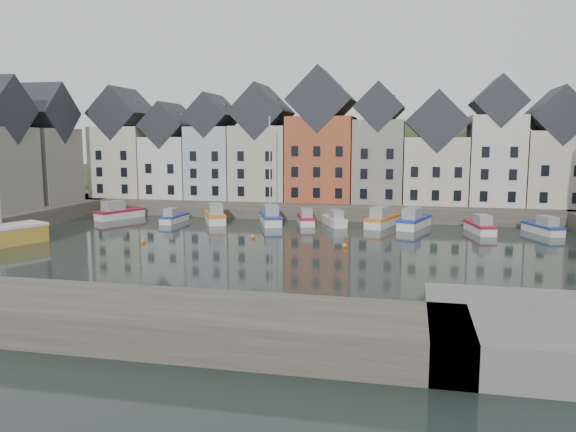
% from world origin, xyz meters
% --- Properties ---
extents(ground, '(260.00, 260.00, 0.00)m').
position_xyz_m(ground, '(0.00, 0.00, 0.00)').
color(ground, black).
rests_on(ground, ground).
extents(far_quay, '(90.00, 16.00, 2.00)m').
position_xyz_m(far_quay, '(0.00, 30.00, 1.00)').
color(far_quay, '#433F33').
rests_on(far_quay, ground).
extents(hillside, '(153.60, 70.40, 64.00)m').
position_xyz_m(hillside, '(0.02, 56.00, -17.96)').
color(hillside, '#202F17').
rests_on(hillside, ground).
extents(far_terrace, '(72.37, 8.16, 17.78)m').
position_xyz_m(far_terrace, '(3.21, 28.00, 8.88)').
color(far_terrace, beige).
rests_on(far_terrace, far_quay).
extents(left_terrace, '(7.65, 17.00, 15.69)m').
position_xyz_m(left_terrace, '(-36.00, 13.50, 8.88)').
color(left_terrace, gray).
rests_on(left_terrace, left_quay).
extents(mooring_buoys, '(20.50, 5.50, 0.50)m').
position_xyz_m(mooring_buoys, '(-4.00, 5.33, 0.15)').
color(mooring_buoys, orange).
rests_on(mooring_buoys, ground).
extents(boat_a, '(4.63, 7.01, 2.59)m').
position_xyz_m(boat_a, '(-25.21, 18.38, 0.77)').
color(boat_a, silver).
rests_on(boat_a, ground).
extents(boat_b, '(1.89, 5.41, 2.05)m').
position_xyz_m(boat_b, '(-16.79, 16.85, 0.61)').
color(boat_b, silver).
rests_on(boat_b, ground).
extents(boat_c, '(4.87, 7.19, 2.66)m').
position_xyz_m(boat_c, '(-11.71, 17.86, 0.79)').
color(boat_c, silver).
rests_on(boat_c, ground).
extents(boat_d, '(4.40, 7.27, 13.29)m').
position_xyz_m(boat_d, '(-4.61, 18.08, 0.86)').
color(boat_d, silver).
rests_on(boat_d, ground).
extents(boat_e, '(3.31, 6.07, 2.23)m').
position_xyz_m(boat_e, '(-0.40, 18.93, 0.66)').
color(boat_e, silver).
rests_on(boat_e, ground).
extents(boat_f, '(3.85, 5.79, 2.14)m').
position_xyz_m(boat_f, '(3.18, 18.68, 0.64)').
color(boat_f, silver).
rests_on(boat_f, ground).
extents(boat_g, '(4.23, 7.32, 2.68)m').
position_xyz_m(boat_g, '(8.85, 19.11, 0.80)').
color(boat_g, silver).
rests_on(boat_g, ground).
extents(boat_h, '(4.15, 7.33, 2.69)m').
position_xyz_m(boat_h, '(12.52, 18.73, 0.80)').
color(boat_h, silver).
rests_on(boat_h, ground).
extents(boat_i, '(3.10, 6.31, 2.32)m').
position_xyz_m(boat_i, '(19.72, 16.73, 0.69)').
color(boat_i, silver).
rests_on(boat_i, ground).
extents(boat_j, '(3.72, 6.09, 2.24)m').
position_xyz_m(boat_j, '(26.43, 17.57, 0.67)').
color(boat_j, silver).
rests_on(boat_j, ground).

